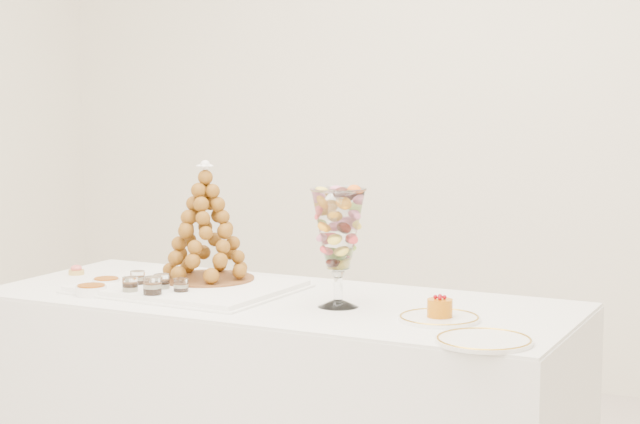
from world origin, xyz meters
The scene contains 15 objects.
buffet_table centered at (-0.09, 0.16, 0.36)m, with size 1.90×0.80×0.72m.
lace_tray centered at (-0.41, 0.15, 0.73)m, with size 0.65×0.49×0.02m, color white.
macaron_vase centered at (0.14, 0.11, 0.95)m, with size 0.16×0.16×0.36m.
cake_plate centered at (0.48, 0.06, 0.72)m, with size 0.23×0.23×0.01m, color white.
spare_plate centered at (0.67, -0.14, 0.72)m, with size 0.26×0.26×0.01m, color white.
pink_tart centered at (-0.93, 0.22, 0.73)m, with size 0.06×0.06×0.03m.
verrine_a centered at (-0.56, 0.07, 0.75)m, with size 0.05×0.05×0.06m, color white.
verrine_b centered at (-0.44, 0.04, 0.75)m, with size 0.05×0.05×0.07m, color white.
verrine_c centered at (-0.36, 0.02, 0.75)m, with size 0.05×0.05×0.06m, color white.
verrine_d centered at (-0.51, -0.04, 0.75)m, with size 0.05×0.05×0.07m, color white.
verrine_e centered at (-0.41, -0.06, 0.76)m, with size 0.06×0.06×0.08m, color white.
ramekin_back centered at (-0.68, 0.07, 0.73)m, with size 0.09×0.09×0.03m, color white.
ramekin_front centered at (-0.64, -0.06, 0.73)m, with size 0.10×0.10×0.03m, color white.
croquembouche centered at (-0.40, 0.24, 0.93)m, with size 0.33×0.33×0.40m.
mousse_cake centered at (0.48, 0.06, 0.75)m, with size 0.07×0.07×0.06m.
Camera 1 is at (1.44, -2.79, 1.38)m, focal length 60.00 mm.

